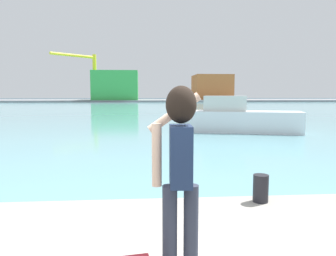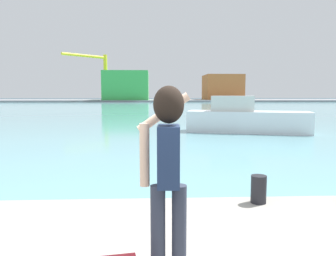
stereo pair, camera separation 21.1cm
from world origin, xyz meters
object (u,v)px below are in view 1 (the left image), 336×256
Objects in this scene: warehouse_left at (116,86)px; boat_moored at (237,119)px; harbor_bollard at (261,188)px; port_crane at (88,70)px; person_photographer at (179,159)px; warehouse_right at (212,87)px.

boat_moored is at bearing -80.17° from warehouse_left.
harbor_bollard is 0.04× the size of port_crane.
harbor_bollard is at bearing -89.18° from boat_moored.
port_crane is at bearing 12.71° from person_photographer.
boat_moored is 0.63× the size of warehouse_right.
boat_moored is 0.58× the size of warehouse_left.
boat_moored is at bearing -15.35° from person_photographer.
warehouse_left is at bearing 7.91° from person_photographer.
person_photographer is at bearing -128.78° from harbor_bollard.
harbor_bollard is 93.19m from warehouse_right.
warehouse_left is (-7.56, 89.13, 2.80)m from person_photographer.
port_crane reaches higher than warehouse_left.
person_photographer is 2.51m from harbor_bollard.
port_crane is (-19.61, 69.29, 7.54)m from boat_moored.
person_photographer is at bearing -92.49° from boat_moored.
warehouse_left is 1.09× the size of warehouse_right.
boat_moored reaches higher than harbor_bollard.
harbor_bollard is at bearing -101.68° from warehouse_right.
person_photographer is 0.15× the size of warehouse_right.
warehouse_left reaches higher than warehouse_right.
warehouse_left reaches higher than harbor_bollard.
person_photographer is 4.09× the size of harbor_bollard.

